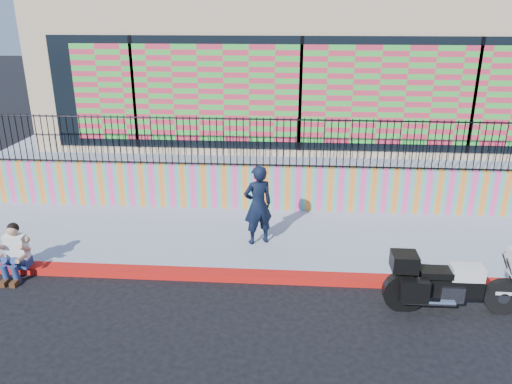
{
  "coord_description": "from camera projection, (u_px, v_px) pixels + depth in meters",
  "views": [
    {
      "loc": [
        -0.2,
        -8.31,
        4.88
      ],
      "look_at": [
        -0.89,
        1.2,
        1.34
      ],
      "focal_mm": 35.0,
      "sensor_mm": 36.0,
      "label": 1
    }
  ],
  "objects": [
    {
      "name": "ground",
      "position": [
        298.0,
        281.0,
        9.46
      ],
      "size": [
        90.0,
        90.0,
        0.0
      ],
      "primitive_type": "plane",
      "color": "black",
      "rests_on": "ground"
    },
    {
      "name": "red_curb",
      "position": [
        298.0,
        278.0,
        9.43
      ],
      "size": [
        16.0,
        0.3,
        0.15
      ],
      "primitive_type": "cube",
      "color": "#B6110D",
      "rests_on": "ground"
    },
    {
      "name": "sidewalk",
      "position": [
        298.0,
        240.0,
        10.98
      ],
      "size": [
        16.0,
        3.0,
        0.15
      ],
      "primitive_type": "cube",
      "color": "#8993A5",
      "rests_on": "ground"
    },
    {
      "name": "mural_wall",
      "position": [
        298.0,
        188.0,
        12.25
      ],
      "size": [
        16.0,
        0.2,
        1.1
      ],
      "primitive_type": "cube",
      "color": "#FD4292",
      "rests_on": "sidewalk"
    },
    {
      "name": "metal_fence",
      "position": [
        299.0,
        143.0,
        11.85
      ],
      "size": [
        15.8,
        0.04,
        1.2
      ],
      "primitive_type": null,
      "color": "black",
      "rests_on": "mural_wall"
    },
    {
      "name": "elevated_platform",
      "position": [
        297.0,
        140.0,
        17.05
      ],
      "size": [
        16.0,
        10.0,
        1.25
      ],
      "primitive_type": "cube",
      "color": "#8993A5",
      "rests_on": "ground"
    },
    {
      "name": "storefront_building",
      "position": [
        299.0,
        62.0,
        15.93
      ],
      "size": [
        14.0,
        8.06,
        4.0
      ],
      "color": "tan",
      "rests_on": "elevated_platform"
    },
    {
      "name": "police_motorcycle",
      "position": [
        452.0,
        280.0,
        8.34
      ],
      "size": [
        2.27,
        0.75,
        1.41
      ],
      "color": "black",
      "rests_on": "ground"
    },
    {
      "name": "police_officer",
      "position": [
        258.0,
        205.0,
        10.4
      ],
      "size": [
        0.74,
        0.64,
        1.72
      ],
      "primitive_type": "imported",
      "rotation": [
        0.0,
        0.0,
        3.57
      ],
      "color": "black",
      "rests_on": "sidewalk"
    },
    {
      "name": "seated_man",
      "position": [
        14.0,
        257.0,
        9.43
      ],
      "size": [
        0.54,
        0.71,
        1.06
      ],
      "color": "navy",
      "rests_on": "ground"
    }
  ]
}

